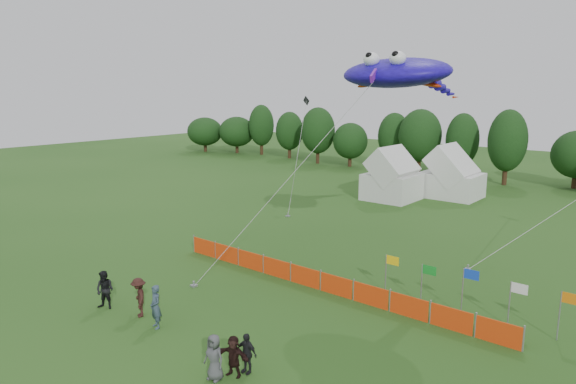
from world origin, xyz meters
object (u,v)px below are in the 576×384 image
Objects in this scene: spectator_c at (139,297)px; spectator_e at (214,357)px; spectator_b at (105,290)px; tent_left at (392,178)px; tent_right at (451,177)px; barrier_fence at (320,281)px; spectator_f at (233,356)px; spectator_d at (246,353)px; stingray_kite at (400,73)px; spectator_a at (156,307)px.

spectator_e is at bearing 17.74° from spectator_c.
tent_left is at bearing 68.15° from spectator_b.
tent_right reaches higher than barrier_fence.
spectator_f is (6.89, -0.73, -0.15)m from spectator_c.
spectator_b is 8.52m from spectator_e.
tent_right is 3.55× the size of spectator_d.
spectator_b is 8.84m from spectator_f.
spectator_c reaches higher than spectator_d.
stingray_kite reaches higher than tent_left.
spectator_a is 16.45m from stingray_kite.
tent_right reaches higher than spectator_d.
spectator_b is 1.20× the size of spectator_d.
spectator_c is at bearing -171.64° from spectator_a.
tent_left is at bearing 125.87° from spectator_c.
spectator_b is 1.09× the size of spectator_e.
spectator_e is at bearing -89.77° from stingray_kite.
spectator_b is 18.06m from stingray_kite.
tent_left is at bearing 109.75° from barrier_fence.
spectator_a is at bearing -112.28° from stingray_kite.
barrier_fence is 10.30× the size of spectator_a.
spectator_a is at bearing 161.85° from spectator_f.
tent_right is at bearing 61.56° from spectator_b.
spectator_e is (8.48, -0.80, -0.07)m from spectator_b.
spectator_b is at bearing -93.75° from tent_right.
stingray_kite is (6.48, 11.85, 10.09)m from spectator_c.
spectator_f is at bearing -88.13° from stingray_kite.
tent_right is 2.96× the size of spectator_b.
spectator_d and spectator_f have the same top height.
barrier_fence is 11.71× the size of spectator_e.
spectator_f is at bearing 23.23° from spectator_c.
spectator_a reaches higher than spectator_d.
tent_right is 3.55× the size of spectator_f.
spectator_c is at bearing -119.99° from barrier_fence.
tent_left reaches higher than spectator_f.
tent_right is at bearing 107.86° from spectator_a.
spectator_b reaches higher than spectator_f.
spectator_d is (5.56, -0.07, -0.20)m from spectator_a.
stingray_kite is at bearing 90.62° from spectator_c.
tent_right is 34.65m from spectator_c.
tent_left is 32.93m from spectator_e.
spectator_f is at bearing -119.34° from spectator_d.
tent_left reaches higher than spectator_d.
spectator_f is (5.35, -0.53, -0.20)m from spectator_a.
stingray_kite is at bearing 88.34° from spectator_d.
spectator_c is at bearing -90.58° from tent_right.
barrier_fence is 8.49m from spectator_d.
spectator_f is (6.53, -35.37, -1.18)m from tent_right.
spectator_d reaches higher than barrier_fence.
tent_right is 36.51m from spectator_e.
barrier_fence is at bearing 97.19° from spectator_e.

